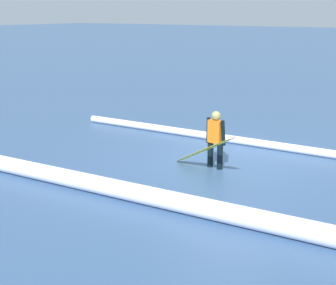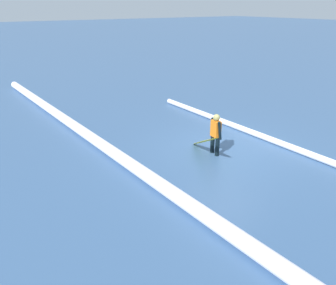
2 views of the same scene
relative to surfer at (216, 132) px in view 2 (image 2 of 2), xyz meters
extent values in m
plane|color=#37567F|center=(0.07, -0.59, -0.77)|extent=(199.40, 199.40, 0.00)
cylinder|color=black|center=(-0.14, 0.02, -0.46)|extent=(0.14, 0.14, 0.62)
cylinder|color=black|center=(0.14, -0.02, -0.46)|extent=(0.14, 0.14, 0.62)
cube|color=orange|center=(0.00, 0.00, 0.12)|extent=(0.36, 0.24, 0.54)
sphere|color=#968F53|center=(0.00, 0.00, 0.50)|extent=(0.22, 0.22, 0.22)
cylinder|color=black|center=(-0.21, 0.03, 0.12)|extent=(0.09, 0.18, 0.62)
cylinder|color=black|center=(0.21, -0.03, 0.12)|extent=(0.09, 0.10, 0.61)
ellipsoid|color=yellow|center=(0.05, 0.41, -0.24)|extent=(2.08, 1.01, 1.09)
ellipsoid|color=blue|center=(0.05, 0.41, -0.23)|extent=(1.63, 0.69, 0.88)
cylinder|color=white|center=(-2.39, -2.38, -0.66)|extent=(16.58, 0.63, 0.22)
cylinder|color=white|center=(2.73, 2.96, -0.58)|extent=(22.00, 1.57, 0.37)
camera|label=1|loc=(-5.61, 10.17, 2.88)|focal=54.36mm
camera|label=2|loc=(-7.42, 6.85, 3.82)|focal=35.44mm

